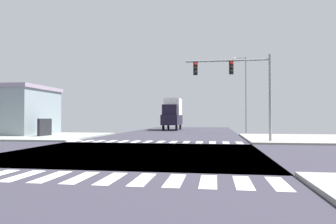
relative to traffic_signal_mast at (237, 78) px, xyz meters
The scene contains 8 objects.
ground 11.01m from the traffic_signal_mast, 128.31° to the right, with size 90.00×90.00×0.05m.
sidewalk_corner_ne 9.47m from the traffic_signal_mast, 31.82° to the left, with size 12.00×12.00×0.14m.
sidewalk_corner_nw 20.17m from the traffic_signal_mast, 167.35° to the left, with size 12.00×12.00×0.14m.
crosswalk_near 17.03m from the traffic_signal_mast, 112.90° to the right, with size 13.50×2.00×0.01m.
crosswalk_far 8.05m from the traffic_signal_mast, behind, with size 13.50×2.00×0.01m.
traffic_signal_mast is the anchor object (origin of this frame).
street_lamp 14.32m from the traffic_signal_mast, 82.63° to the left, with size 1.78×0.32×9.23m.
box_truck_crossing_2 24.25m from the traffic_signal_mast, 109.59° to the left, with size 2.40×7.20×4.85m.
Camera 1 is at (4.45, -16.64, 1.90)m, focal length 33.35 mm.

